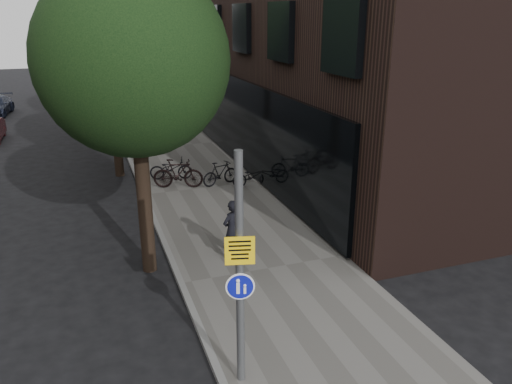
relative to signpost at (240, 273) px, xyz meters
name	(u,v)px	position (x,y,z in m)	size (l,w,h in m)	color
ground	(316,352)	(1.66, 0.35, -2.26)	(120.00, 120.00, 0.00)	black
sidewalk	(205,189)	(1.91, 10.35, -2.20)	(4.50, 60.00, 0.12)	#625F5A
curb_edge	(145,196)	(-0.34, 10.35, -2.20)	(0.15, 60.00, 0.13)	slate
street_tree_near	(136,69)	(-0.86, 4.99, 2.85)	(4.40, 4.40, 7.50)	black
street_tree_mid	(109,46)	(-0.86, 13.49, 2.85)	(5.00, 5.00, 7.80)	black
street_tree_far	(97,36)	(-0.86, 22.49, 2.85)	(5.00, 5.00, 7.80)	black
signpost	(240,273)	(0.00, 0.00, 0.00)	(0.48, 0.15, 4.24)	#595B5E
pedestrian	(232,230)	(1.22, 4.49, -1.31)	(0.61, 0.40, 1.66)	black
parked_bike_facade_near	(253,176)	(3.66, 9.90, -1.73)	(0.55, 1.57, 0.83)	black
parked_bike_facade_far	(220,173)	(2.56, 10.49, -1.68)	(0.43, 1.52, 0.92)	black
parked_bike_curb_near	(171,169)	(0.91, 11.80, -1.71)	(0.57, 1.64, 0.86)	black
parked_bike_curb_far	(178,173)	(0.99, 10.68, -1.58)	(0.52, 1.85, 1.11)	black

